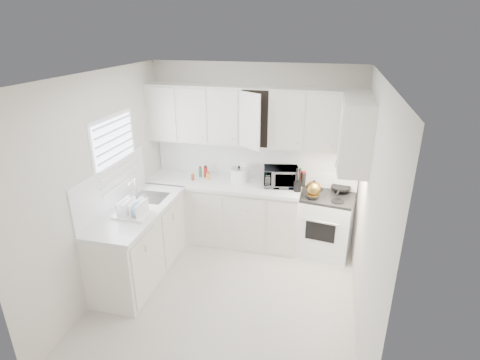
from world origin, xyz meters
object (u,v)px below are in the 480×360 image
(dish_rack, at_px, (132,207))
(rice_cooker, at_px, (239,174))
(tea_kettle, at_px, (314,187))
(microwave, at_px, (281,175))
(utensil_crock, at_px, (298,179))
(stove, at_px, (325,216))

(dish_rack, bearing_deg, rice_cooker, 56.12)
(tea_kettle, xyz_separation_m, dish_rack, (-2.05, -1.14, 0.01))
(microwave, xyz_separation_m, utensil_crock, (0.25, -0.14, 0.01))
(tea_kettle, distance_m, microwave, 0.52)
(tea_kettle, relative_size, dish_rack, 0.59)
(microwave, bearing_deg, stove, -15.03)
(tea_kettle, height_order, dish_rack, dish_rack)
(stove, bearing_deg, rice_cooker, -173.29)
(rice_cooker, relative_size, utensil_crock, 0.71)
(stove, bearing_deg, tea_kettle, -129.72)
(tea_kettle, bearing_deg, dish_rack, -170.50)
(microwave, relative_size, dish_rack, 1.15)
(utensil_crock, bearing_deg, dish_rack, -146.58)
(utensil_crock, relative_size, dish_rack, 0.82)
(rice_cooker, distance_m, dish_rack, 1.65)
(utensil_crock, distance_m, dish_rack, 2.19)
(utensil_crock, bearing_deg, rice_cooker, 171.10)
(microwave, bearing_deg, dish_rack, -150.74)
(microwave, bearing_deg, utensil_crock, -39.79)
(tea_kettle, relative_size, rice_cooker, 1.02)
(rice_cooker, xyz_separation_m, dish_rack, (-0.97, -1.34, -0.01))
(microwave, distance_m, utensil_crock, 0.28)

